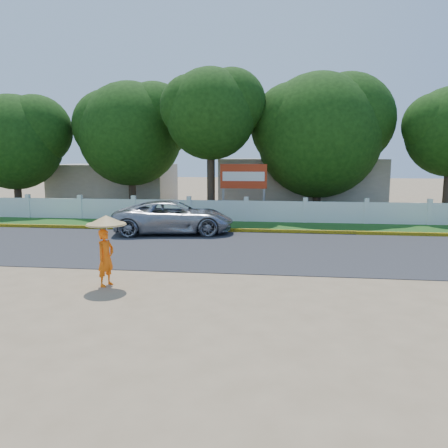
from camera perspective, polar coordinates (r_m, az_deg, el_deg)
name	(u,v)px	position (r m, az deg, el deg)	size (l,w,h in m)	color
ground	(215,284)	(11.72, -1.23, -7.79)	(120.00, 120.00, 0.00)	#9E8460
road	(232,248)	(16.04, 1.11, -3.20)	(60.00, 7.00, 0.02)	#38383A
grass_verge	(244,226)	(21.18, 2.61, -0.25)	(60.00, 3.50, 0.03)	#2D601E
curb	(241,230)	(19.50, 2.21, -0.84)	(40.00, 0.18, 0.16)	yellow
fence	(246,211)	(22.54, 2.91, 1.66)	(40.00, 0.10, 1.10)	silver
building_near	(300,183)	(29.19, 9.84, 5.24)	(10.00, 6.00, 3.20)	#B7AD99
building_far	(115,184)	(32.34, -14.03, 5.09)	(8.00, 5.00, 2.80)	#B7AD99
vehicle	(174,217)	(19.26, -6.57, 0.91)	(2.39, 5.19, 1.44)	#96989D
monk_with_parasol	(106,240)	(11.66, -15.18, -2.05)	(1.02, 1.02, 1.86)	#FA630D
billboard	(244,179)	(23.51, 2.56, 5.85)	(2.50, 0.13, 2.95)	gray
tree_row	(265,131)	(25.59, 5.40, 11.99)	(34.30, 7.94, 8.51)	#473828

